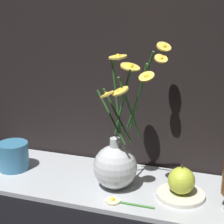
% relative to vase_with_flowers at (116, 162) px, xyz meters
% --- Properties ---
extents(ground_plane, '(6.00, 6.00, 0.00)m').
position_rel_vase_with_flowers_xyz_m(ground_plane, '(-0.02, 0.02, -0.08)').
color(ground_plane, black).
extents(shelf, '(0.77, 0.26, 0.01)m').
position_rel_vase_with_flowers_xyz_m(shelf, '(-0.02, 0.02, -0.08)').
color(shelf, '#B2B7BC').
rests_on(shelf, ground_plane).
extents(vase_with_flowers, '(0.17, 0.19, 0.36)m').
position_rel_vase_with_flowers_xyz_m(vase_with_flowers, '(0.00, 0.00, 0.00)').
color(vase_with_flowers, silver).
rests_on(vase_with_flowers, shelf).
extents(yellow_mug, '(0.09, 0.08, 0.08)m').
position_rel_vase_with_flowers_xyz_m(yellow_mug, '(-0.31, 0.01, -0.03)').
color(yellow_mug, teal).
rests_on(yellow_mug, shelf).
extents(saucer_plate, '(0.12, 0.12, 0.01)m').
position_rel_vase_with_flowers_xyz_m(saucer_plate, '(0.16, 0.00, -0.06)').
color(saucer_plate, silver).
rests_on(saucer_plate, shelf).
extents(orange_fruit, '(0.07, 0.07, 0.07)m').
position_rel_vase_with_flowers_xyz_m(orange_fruit, '(0.16, 0.00, -0.03)').
color(orange_fruit, '#B7C638').
rests_on(orange_fruit, saucer_plate).
extents(loose_daisy, '(0.12, 0.04, 0.01)m').
position_rel_vase_with_flowers_xyz_m(loose_daisy, '(0.03, -0.07, -0.07)').
color(loose_daisy, '#3D7A33').
rests_on(loose_daisy, shelf).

